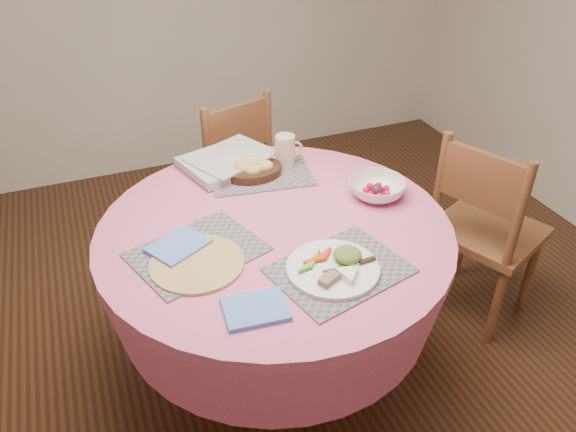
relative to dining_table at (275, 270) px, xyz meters
The scene contains 15 objects.
ground 0.56m from the dining_table, ahead, with size 4.00×4.00×0.00m, color #331C0F.
dining_table is the anchor object (origin of this frame).
chair_right 0.97m from the dining_table, ahead, with size 0.54×0.55×0.91m.
chair_back 0.93m from the dining_table, 85.00° to the left, with size 0.51×0.50×0.90m.
placemat_front 0.38m from the dining_table, 71.39° to the right, with size 0.40×0.30×0.01m, color #126A62.
placemat_left 0.35m from the dining_table, behind, with size 0.40×0.30×0.01m, color #126A62.
placemat_back 0.43m from the dining_table, 78.26° to the left, with size 0.40×0.30×0.01m, color #126A62.
wicker_trivet 0.38m from the dining_table, 159.98° to the right, with size 0.30×0.30×0.01m, color #AF8A4C.
napkin_near 0.47m from the dining_table, 117.97° to the right, with size 0.18×0.14×0.01m, color #567DDD.
napkin_far 0.40m from the dining_table, behind, with size 0.18×0.14×0.01m, color #567DDD.
dinner_plate 0.38m from the dining_table, 74.22° to the right, with size 0.29×0.29×0.05m.
bread_bowl 0.43m from the dining_table, 83.06° to the left, with size 0.23×0.23×0.08m.
latte_mug 0.51m from the dining_table, 63.37° to the left, with size 0.12×0.08×0.13m.
fruit_bowl 0.48m from the dining_table, ahead, with size 0.23×0.23×0.07m.
newspaper_stack 0.52m from the dining_table, 93.20° to the left, with size 0.42×0.36×0.04m.
Camera 1 is at (-0.55, -1.50, 1.86)m, focal length 35.00 mm.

